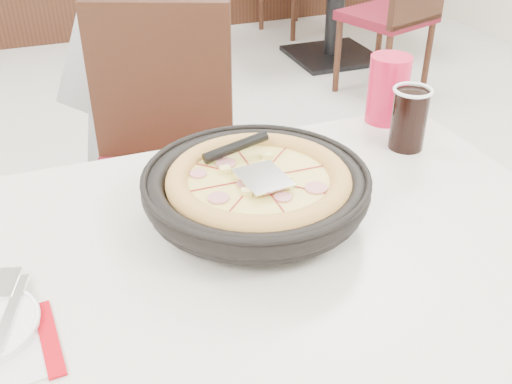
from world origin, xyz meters
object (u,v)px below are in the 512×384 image
object	(u,v)px
cola_glass	(409,120)
red_cup	(388,89)
chair_far	(158,185)
pizza	(259,189)
bg_table_right	(336,1)
pizza_pan	(256,196)
bg_chair_right_near	(387,12)

from	to	relation	value
cola_glass	red_cup	xyz separation A→B (m)	(0.03, 0.14, 0.02)
chair_far	pizza	distance (m)	0.72
chair_far	bg_table_right	world-z (taller)	chair_far
pizza_pan	bg_chair_right_near	distance (m)	2.54
cola_glass	bg_chair_right_near	xyz separation A→B (m)	(1.12, 1.86, -0.34)
bg_chair_right_near	cola_glass	bearing A→B (deg)	-139.79
pizza	bg_chair_right_near	distance (m)	2.54
bg_table_right	bg_chair_right_near	bearing A→B (deg)	-92.28
chair_far	bg_table_right	size ratio (longest dim) A/B	0.79
chair_far	red_cup	world-z (taller)	chair_far
pizza	red_cup	size ratio (longest dim) A/B	1.94
red_cup	bg_table_right	distance (m)	2.67
pizza_pan	bg_table_right	xyz separation A→B (m)	(1.55, 2.65, -0.42)
pizza_pan	bg_table_right	bearing A→B (deg)	59.64
pizza	bg_table_right	size ratio (longest dim) A/B	0.26
chair_far	bg_chair_right_near	size ratio (longest dim) A/B	1.00
red_cup	bg_chair_right_near	world-z (taller)	bg_chair_right_near
cola_glass	pizza	bearing A→B (deg)	-160.54
pizza	cola_glass	world-z (taller)	cola_glass
chair_far	pizza_pan	world-z (taller)	chair_far
pizza	red_cup	distance (m)	0.52
pizza_pan	pizza	distance (m)	0.02
cola_glass	bg_chair_right_near	world-z (taller)	bg_chair_right_near
bg_chair_right_near	chair_far	bearing A→B (deg)	-158.00
chair_far	bg_chair_right_near	xyz separation A→B (m)	(1.60, 1.37, 0.00)
pizza	chair_far	bearing A→B (deg)	96.39
bg_table_right	bg_chair_right_near	world-z (taller)	bg_chair_right_near
red_cup	pizza	bearing A→B (deg)	-147.02
red_cup	pizza_pan	bearing A→B (deg)	-147.76
bg_table_right	red_cup	bearing A→B (deg)	-115.17
pizza	bg_chair_right_near	bearing A→B (deg)	52.75
bg_table_right	chair_far	bearing A→B (deg)	-128.65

